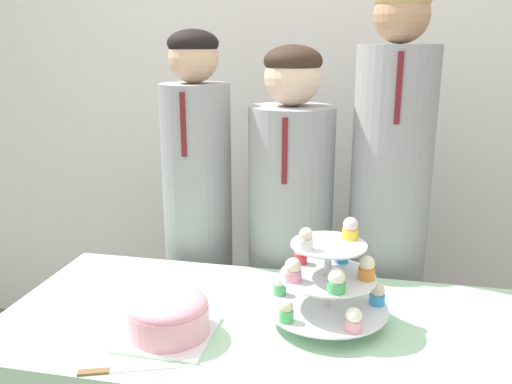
% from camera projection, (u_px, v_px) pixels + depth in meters
% --- Properties ---
extents(wall_back, '(9.00, 0.06, 2.70)m').
position_uv_depth(wall_back, '(311.00, 67.00, 2.39)').
color(wall_back, silver).
rests_on(wall_back, ground_plane).
extents(round_cake, '(0.23, 0.23, 0.13)m').
position_uv_depth(round_cake, '(168.00, 314.00, 1.41)').
color(round_cake, white).
rests_on(round_cake, table).
extents(cake_knife, '(0.23, 0.10, 0.01)m').
position_uv_depth(cake_knife, '(112.00, 371.00, 1.27)').
color(cake_knife, silver).
rests_on(cake_knife, table).
extents(cupcake_stand, '(0.34, 0.34, 0.29)m').
position_uv_depth(cupcake_stand, '(329.00, 280.00, 1.47)').
color(cupcake_stand, silver).
rests_on(cupcake_stand, table).
extents(student_0, '(0.26, 0.26, 1.50)m').
position_uv_depth(student_0, '(199.00, 237.00, 2.09)').
color(student_0, '#939399').
rests_on(student_0, ground_plane).
extents(student_1, '(0.31, 0.31, 1.45)m').
position_uv_depth(student_1, '(289.00, 254.00, 2.03)').
color(student_1, '#939399').
rests_on(student_1, ground_plane).
extents(student_2, '(0.27, 0.28, 1.64)m').
position_uv_depth(student_2, '(387.00, 235.00, 1.93)').
color(student_2, '#939399').
rests_on(student_2, ground_plane).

